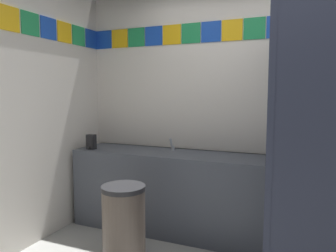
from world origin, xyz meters
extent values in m
cube|color=silver|center=(0.00, 1.51, 1.34)|extent=(3.90, 0.08, 2.67)
cube|color=#1947B7|center=(-1.84, 1.46, 2.05)|extent=(0.21, 0.01, 0.21)
cube|color=yellow|center=(-1.63, 1.46, 2.05)|extent=(0.21, 0.01, 0.21)
cube|color=#1E8C4C|center=(-1.41, 1.46, 2.05)|extent=(0.21, 0.01, 0.21)
cube|color=#1947B7|center=(-1.19, 1.46, 2.05)|extent=(0.21, 0.01, 0.21)
cube|color=yellow|center=(-0.98, 1.46, 2.05)|extent=(0.21, 0.01, 0.21)
cube|color=#1E8C4C|center=(-0.76, 1.46, 2.05)|extent=(0.21, 0.01, 0.21)
cube|color=#1947B7|center=(-0.54, 1.46, 2.05)|extent=(0.21, 0.01, 0.21)
cube|color=yellow|center=(-0.33, 1.46, 2.05)|extent=(0.21, 0.01, 0.21)
cube|color=#1E8C4C|center=(-0.11, 1.46, 2.05)|extent=(0.21, 0.01, 0.21)
cube|color=#1947B7|center=(0.11, 1.46, 2.05)|extent=(0.21, 0.01, 0.21)
cube|color=yellow|center=(0.33, 1.46, 2.05)|extent=(0.21, 0.01, 0.21)
cube|color=#1E8C4C|center=(0.54, 1.46, 2.05)|extent=(0.21, 0.01, 0.21)
cube|color=yellow|center=(-1.94, 0.23, 2.05)|extent=(0.01, 0.21, 0.21)
cube|color=#1E8C4C|center=(-1.94, 0.45, 2.05)|extent=(0.01, 0.21, 0.21)
cube|color=#1947B7|center=(-1.94, 0.68, 2.05)|extent=(0.01, 0.21, 0.21)
cube|color=yellow|center=(-1.94, 0.90, 2.05)|extent=(0.01, 0.21, 0.21)
cube|color=#1E8C4C|center=(-1.94, 1.13, 2.05)|extent=(0.01, 0.21, 0.21)
cube|color=#1947B7|center=(-1.94, 1.36, 2.05)|extent=(0.01, 0.21, 0.21)
cube|color=#4C515B|center=(-0.90, 1.19, 0.41)|extent=(2.01, 0.55, 0.82)
cube|color=#4C515B|center=(-0.90, 1.45, 0.78)|extent=(2.01, 0.03, 0.08)
cylinder|color=#F3DCD5|center=(-0.90, 1.16, 0.77)|extent=(0.34, 0.34, 0.10)
cylinder|color=silver|center=(-0.90, 1.30, 0.85)|extent=(0.04, 0.04, 0.05)
cylinder|color=silver|center=(-0.90, 1.25, 0.92)|extent=(0.02, 0.06, 0.09)
cube|color=black|center=(-1.74, 1.04, 0.90)|extent=(0.09, 0.07, 0.16)
cylinder|color=black|center=(-1.74, 0.99, 0.84)|extent=(0.02, 0.02, 0.03)
cube|color=#33384C|center=(0.21, 0.70, 1.04)|extent=(0.04, 1.53, 2.08)
cylinder|color=silver|center=(0.23, -0.04, 1.15)|extent=(0.02, 0.02, 0.10)
cylinder|color=brown|center=(-1.01, 0.48, 0.31)|extent=(0.37, 0.37, 0.61)
cylinder|color=#262628|center=(-1.01, 0.48, 0.63)|extent=(0.37, 0.37, 0.04)
camera|label=1|loc=(0.37, -1.81, 1.43)|focal=34.45mm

